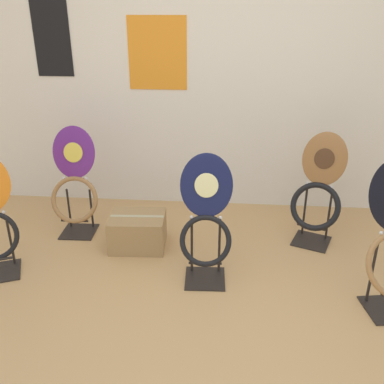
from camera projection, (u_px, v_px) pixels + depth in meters
The scene contains 6 objects.
ground_plane at pixel (216, 358), 2.36m from camera, with size 14.00×14.00×0.00m, color tan.
wall_back at pixel (227, 66), 3.71m from camera, with size 8.00×0.07×2.60m.
toilet_seat_display_navy_moon at pixel (206, 225), 2.90m from camera, with size 0.37×0.36×0.88m.
toilet_seat_display_purple_note at pixel (75, 185), 3.51m from camera, with size 0.40×0.30×0.90m.
toilet_seat_display_woodgrain at pixel (318, 195), 3.38m from camera, with size 0.47×0.47×0.88m.
storage_box at pixel (138, 231), 3.41m from camera, with size 0.45×0.37×0.27m.
Camera 1 is at (0.02, -1.79, 1.79)m, focal length 40.00 mm.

